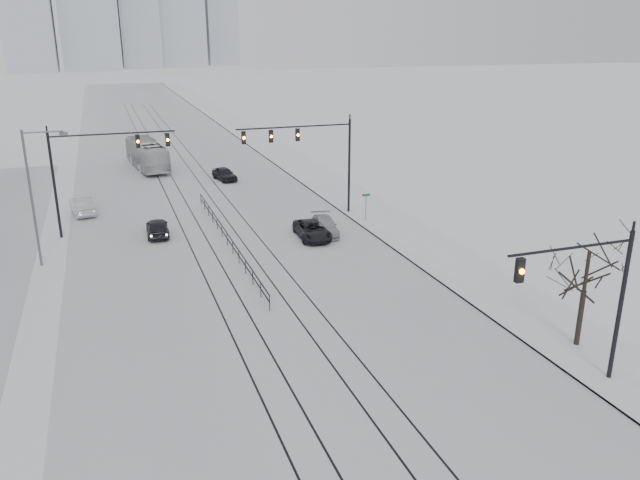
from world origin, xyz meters
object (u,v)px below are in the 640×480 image
at_px(traffic_mast_near, 593,291).
at_px(box_truck, 147,155).
at_px(sedan_sb_inner, 157,227).
at_px(sedan_nb_far, 225,174).
at_px(sedan_nb_right, 325,226).
at_px(sedan_nb_front, 312,230).
at_px(sedan_sb_outer, 82,206).
at_px(bare_tree, 588,262).

bearing_deg(traffic_mast_near, box_truck, 104.61).
height_order(sedan_sb_inner, sedan_nb_far, sedan_sb_inner).
relative_size(sedan_nb_right, box_truck, 0.38).
xyz_separation_m(sedan_nb_front, sedan_nb_right, (1.24, 0.69, -0.01)).
bearing_deg(sedan_nb_right, sedan_nb_front, -140.54).
bearing_deg(sedan_nb_front, sedan_sb_outer, 145.77).
relative_size(sedan_sb_outer, sedan_nb_front, 0.97).
xyz_separation_m(traffic_mast_near, sedan_nb_far, (-6.91, 44.91, -3.89)).
relative_size(traffic_mast_near, bare_tree, 1.15).
distance_m(traffic_mast_near, sedan_nb_right, 24.70).
bearing_deg(traffic_mast_near, sedan_sb_inner, 118.82).
distance_m(sedan_sb_outer, sedan_nb_right, 21.28).
relative_size(sedan_nb_right, sedan_nb_far, 1.11).
height_order(sedan_sb_inner, sedan_sb_outer, sedan_sb_outer).
height_order(sedan_nb_right, sedan_nb_far, sedan_nb_far).
distance_m(sedan_nb_front, sedan_nb_far, 21.56).
relative_size(bare_tree, sedan_nb_right, 1.39).
bearing_deg(sedan_nb_right, sedan_sb_outer, 156.30).
bearing_deg(sedan_nb_right, box_truck, 120.59).
bearing_deg(sedan_sb_outer, sedan_sb_inner, 113.70).
height_order(bare_tree, box_truck, bare_tree).
bearing_deg(sedan_sb_outer, sedan_nb_far, -157.45).
bearing_deg(sedan_nb_right, bare_tree, -64.68).
bearing_deg(box_truck, sedan_sb_inner, 79.98).
bearing_deg(sedan_sb_outer, sedan_nb_right, 136.06).
distance_m(traffic_mast_near, sedan_sb_outer, 41.86).
xyz_separation_m(bare_tree, sedan_nb_right, (-5.60, 21.17, -3.85)).
bearing_deg(sedan_sb_inner, sedan_nb_far, -113.97).
height_order(traffic_mast_near, sedan_nb_right, traffic_mast_near).
bearing_deg(sedan_nb_far, box_truck, 117.00).
bearing_deg(sedan_nb_far, bare_tree, -89.26).
relative_size(sedan_nb_front, sedan_nb_far, 1.17).
distance_m(traffic_mast_near, sedan_nb_far, 45.60).
xyz_separation_m(sedan_nb_front, sedan_nb_far, (-2.48, 21.42, 0.03)).
relative_size(bare_tree, sedan_sb_outer, 1.36).
height_order(traffic_mast_near, sedan_sb_outer, traffic_mast_near).
height_order(bare_tree, sedan_nb_right, bare_tree).
relative_size(sedan_sb_outer, sedan_nb_right, 1.02).
distance_m(sedan_sb_inner, sedan_nb_front, 11.77).
height_order(traffic_mast_near, bare_tree, traffic_mast_near).
bearing_deg(sedan_nb_far, traffic_mast_near, -93.06).
bearing_deg(box_truck, sedan_nb_right, 103.04).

